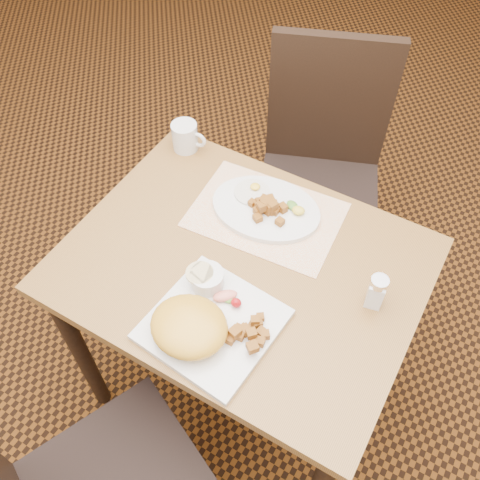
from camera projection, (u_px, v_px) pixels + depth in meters
name	position (u px, v px, depth m)	size (l,w,h in m)	color
ground	(241.00, 381.00, 1.96)	(8.00, 8.00, 0.00)	black
table	(242.00, 286.00, 1.46)	(0.90, 0.70, 0.75)	olive
chair_far	(322.00, 163.00, 1.90)	(0.55, 0.55, 0.97)	black
placemat	(266.00, 215.00, 1.47)	(0.40, 0.28, 0.00)	white
plate_square	(213.00, 324.00, 1.25)	(0.28, 0.28, 0.02)	silver
plate_oval	(266.00, 209.00, 1.47)	(0.30, 0.23, 0.02)	silver
hollandaise_mound	(189.00, 326.00, 1.20)	(0.19, 0.16, 0.07)	gold
ramekin	(207.00, 278.00, 1.29)	(0.09, 0.08, 0.05)	silver
garnish_sq	(228.00, 298.00, 1.27)	(0.08, 0.06, 0.03)	#387223
fried_egg	(253.00, 191.00, 1.49)	(0.10, 0.10, 0.02)	white
garnish_ov	(296.00, 208.00, 1.45)	(0.07, 0.05, 0.02)	#387223
salt_shaker	(376.00, 291.00, 1.26)	(0.05, 0.05, 0.10)	white
coffee_mug	(186.00, 137.00, 1.60)	(0.11, 0.08, 0.09)	silver
home_fries_sq	(248.00, 332.00, 1.21)	(0.09, 0.11, 0.04)	#985A18
home_fries_ov	(267.00, 206.00, 1.44)	(0.12, 0.09, 0.04)	#985A18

